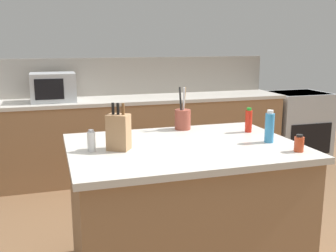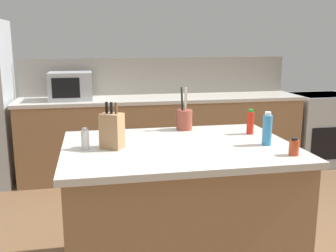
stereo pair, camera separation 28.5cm
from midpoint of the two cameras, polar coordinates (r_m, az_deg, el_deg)
name	(u,v)px [view 1 (the left image)]	position (r m, az deg, el deg)	size (l,w,h in m)	color
back_counter_run	(147,136)	(4.79, -4.77, -1.41)	(3.39, 0.66, 0.94)	#936B47
wall_backsplash	(140,76)	(4.98, -5.69, 7.25)	(3.35, 0.03, 0.46)	gray
kitchen_island	(183,212)	(2.69, -0.86, -12.42)	(1.47, 1.06, 0.94)	#936B47
range_oven	(297,125)	(5.61, 16.81, 0.08)	(0.76, 0.65, 0.92)	#ADB2B7
microwave	(53,87)	(4.58, -18.07, 5.37)	(0.48, 0.39, 0.31)	#ADB2B7
knife_block	(119,132)	(2.42, -10.53, -0.86)	(0.16, 0.15, 0.29)	#A87C54
utensil_crock	(183,119)	(2.95, -0.60, 1.06)	(0.12, 0.12, 0.32)	brown
spice_jar_paprika	(299,144)	(2.45, 15.37, -2.53)	(0.06, 0.06, 0.11)	#B73D1E
hot_sauce_bottle	(249,121)	(2.90, 8.89, 0.74)	(0.05, 0.05, 0.18)	red
salt_shaker	(91,141)	(2.44, -14.37, -2.18)	(0.05, 0.05, 0.13)	silver
dish_soap_bottle	(269,127)	(2.62, 11.53, -0.21)	(0.06, 0.06, 0.22)	#3384BC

